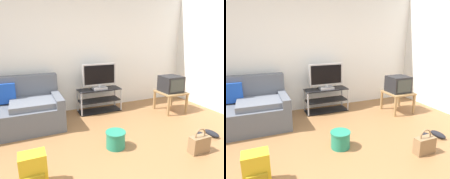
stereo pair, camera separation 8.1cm
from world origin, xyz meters
TOP-DOWN VIEW (x-y plane):
  - ground_plane at (0.00, 0.00)m, footprint 9.00×9.80m
  - wall_back at (0.00, 2.45)m, footprint 9.00×0.10m
  - couch at (-1.23, 1.88)m, footprint 2.03×0.93m
  - tv_stand at (0.66, 2.09)m, footprint 0.93×0.37m
  - flat_tv at (0.66, 2.07)m, footprint 0.73×0.22m
  - side_table at (2.10, 1.48)m, footprint 0.54×0.54m
  - crt_tv at (2.10, 1.49)m, footprint 0.43×0.41m
  - backpack at (-0.82, 0.16)m, footprint 0.28×0.27m
  - handbag at (1.37, -0.04)m, footprint 0.30×0.13m
  - cleaning_bucket at (0.34, 0.56)m, footprint 0.30×0.30m
  - sneakers_pair at (1.84, 0.23)m, footprint 0.37×0.30m

SIDE VIEW (x-z plane):
  - ground_plane at x=0.00m, z-range -0.02..0.00m
  - sneakers_pair at x=1.84m, z-range 0.00..0.09m
  - handbag at x=1.37m, z-range -0.05..0.32m
  - cleaning_bucket at x=0.34m, z-range 0.01..0.26m
  - backpack at x=-0.82m, z-range 0.00..0.41m
  - tv_stand at x=0.66m, z-range 0.00..0.51m
  - couch at x=-1.23m, z-range -0.12..0.77m
  - side_table at x=2.10m, z-range 0.15..0.59m
  - crt_tv at x=2.10m, z-range 0.44..0.78m
  - flat_tv at x=0.66m, z-range 0.50..1.05m
  - wall_back at x=0.00m, z-range 0.00..2.70m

